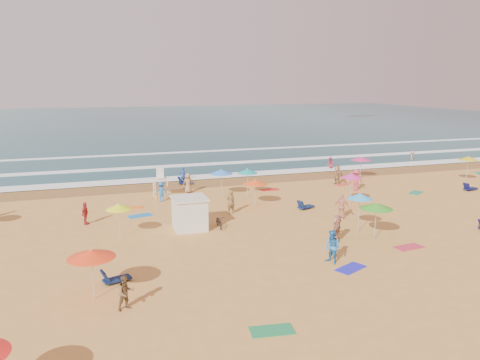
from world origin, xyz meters
name	(u,v)px	position (x,y,z in m)	size (l,w,h in m)	color
ground	(268,217)	(0.00, 0.00, 0.00)	(220.00, 220.00, 0.00)	gold
ocean	(140,122)	(0.00, 84.00, 0.00)	(220.00, 140.00, 0.18)	#0C4756
wet_sand	(221,182)	(0.00, 12.50, 0.01)	(220.00, 220.00, 0.00)	olive
surf_foam	(200,166)	(0.00, 21.32, 0.10)	(200.00, 18.70, 0.05)	white
cabana	(190,214)	(-5.84, -0.94, 1.00)	(2.00, 2.00, 2.00)	silver
cabana_roof	(189,198)	(-5.84, -0.94, 2.06)	(2.20, 2.20, 0.12)	silver
bicycle	(219,222)	(-3.94, -1.24, 0.40)	(0.54, 1.54, 0.81)	black
lifeguard_stand	(160,185)	(-6.36, 8.19, 1.05)	(1.20, 1.20, 2.10)	white
beach_umbrellas	(305,188)	(2.30, -1.03, 2.15)	(55.86, 28.04, 0.79)	green
loungers	(339,217)	(4.44, -2.09, 0.17)	(53.65, 25.17, 0.34)	#0E1648
towels	(284,224)	(0.39, -1.83, 0.01)	(40.61, 23.55, 0.03)	red
beachgoers	(254,195)	(0.19, 3.48, 0.82)	(48.20, 28.73, 2.15)	#E19576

